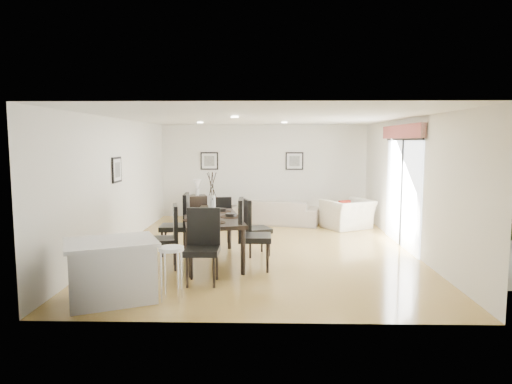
{
  "coord_description": "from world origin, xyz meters",
  "views": [
    {
      "loc": [
        0.09,
        -9.41,
        2.23
      ],
      "look_at": [
        -0.14,
        0.4,
        1.13
      ],
      "focal_mm": 32.0,
      "sensor_mm": 36.0,
      "label": 1
    }
  ],
  "objects_px": {
    "dining_table": "(212,221)",
    "dining_chair_wfar": "(180,221)",
    "dining_chair_efar": "(252,224)",
    "armchair": "(348,214)",
    "dining_chair_wnear": "(169,233)",
    "dining_chair_enear": "(249,230)",
    "sofa": "(277,212)",
    "bar_stool": "(171,255)",
    "coffee_table": "(219,214)",
    "kitchen_island": "(112,270)",
    "side_table": "(198,207)",
    "dining_chair_head": "(203,241)",
    "dining_chair_foot": "(220,218)"
  },
  "relations": [
    {
      "from": "armchair",
      "to": "dining_table",
      "type": "distance_m",
      "value": 4.54
    },
    {
      "from": "armchair",
      "to": "dining_table",
      "type": "bearing_deg",
      "value": 17.93
    },
    {
      "from": "dining_table",
      "to": "dining_chair_efar",
      "type": "relative_size",
      "value": 1.95
    },
    {
      "from": "kitchen_island",
      "to": "bar_stool",
      "type": "xyz_separation_m",
      "value": [
        0.85,
        0.0,
        0.23
      ]
    },
    {
      "from": "dining_chair_enear",
      "to": "armchair",
      "type": "bearing_deg",
      "value": -32.95
    },
    {
      "from": "dining_chair_foot",
      "to": "kitchen_island",
      "type": "relative_size",
      "value": 0.71
    },
    {
      "from": "dining_chair_wfar",
      "to": "dining_chair_enear",
      "type": "distance_m",
      "value": 1.73
    },
    {
      "from": "armchair",
      "to": "dining_chair_wfar",
      "type": "xyz_separation_m",
      "value": [
        -3.79,
        -2.79,
        0.31
      ]
    },
    {
      "from": "dining_chair_enear",
      "to": "coffee_table",
      "type": "height_order",
      "value": "dining_chair_enear"
    },
    {
      "from": "sofa",
      "to": "dining_table",
      "type": "xyz_separation_m",
      "value": [
        -1.28,
        -3.89,
        0.42
      ]
    },
    {
      "from": "dining_chair_wfar",
      "to": "dining_chair_wnear",
      "type": "bearing_deg",
      "value": -4.0
    },
    {
      "from": "dining_chair_efar",
      "to": "dining_chair_head",
      "type": "bearing_deg",
      "value": 135.3
    },
    {
      "from": "sofa",
      "to": "coffee_table",
      "type": "distance_m",
      "value": 1.66
    },
    {
      "from": "armchair",
      "to": "sofa",
      "type": "bearing_deg",
      "value": -47.03
    },
    {
      "from": "dining_table",
      "to": "dining_chair_enear",
      "type": "distance_m",
      "value": 0.86
    },
    {
      "from": "coffee_table",
      "to": "kitchen_island",
      "type": "height_order",
      "value": "kitchen_island"
    },
    {
      "from": "dining_chair_wnear",
      "to": "dining_chair_efar",
      "type": "relative_size",
      "value": 1.01
    },
    {
      "from": "dining_chair_wnear",
      "to": "dining_chair_head",
      "type": "bearing_deg",
      "value": 29.47
    },
    {
      "from": "dining_chair_wnear",
      "to": "kitchen_island",
      "type": "bearing_deg",
      "value": -29.23
    },
    {
      "from": "dining_chair_wnear",
      "to": "dining_chair_wfar",
      "type": "distance_m",
      "value": 0.99
    },
    {
      "from": "dining_chair_efar",
      "to": "dining_chair_foot",
      "type": "relative_size",
      "value": 1.05
    },
    {
      "from": "dining_chair_wfar",
      "to": "bar_stool",
      "type": "xyz_separation_m",
      "value": [
        0.38,
        -2.62,
        -0.02
      ]
    },
    {
      "from": "sofa",
      "to": "dining_chair_wnear",
      "type": "relative_size",
      "value": 2.0
    },
    {
      "from": "sofa",
      "to": "dining_chair_efar",
      "type": "height_order",
      "value": "dining_chair_efar"
    },
    {
      "from": "dining_chair_foot",
      "to": "dining_chair_wfar",
      "type": "bearing_deg",
      "value": 37.1
    },
    {
      "from": "dining_chair_foot",
      "to": "kitchen_island",
      "type": "distance_m",
      "value": 3.57
    },
    {
      "from": "dining_chair_enear",
      "to": "dining_chair_foot",
      "type": "xyz_separation_m",
      "value": [
        -0.68,
        1.75,
        -0.1
      ]
    },
    {
      "from": "dining_chair_head",
      "to": "dining_chair_foot",
      "type": "xyz_separation_m",
      "value": [
        0.01,
        2.49,
        -0.06
      ]
    },
    {
      "from": "dining_chair_foot",
      "to": "dining_chair_efar",
      "type": "bearing_deg",
      "value": 122.89
    },
    {
      "from": "dining_chair_foot",
      "to": "side_table",
      "type": "distance_m",
      "value": 3.67
    },
    {
      "from": "dining_chair_wnear",
      "to": "dining_chair_efar",
      "type": "xyz_separation_m",
      "value": [
        1.43,
        0.95,
        -0.0
      ]
    },
    {
      "from": "dining_chair_head",
      "to": "armchair",
      "type": "bearing_deg",
      "value": 55.69
    },
    {
      "from": "dining_table",
      "to": "dining_chair_wfar",
      "type": "distance_m",
      "value": 0.87
    },
    {
      "from": "sofa",
      "to": "dining_chair_foot",
      "type": "distance_m",
      "value": 2.94
    },
    {
      "from": "dining_chair_wnear",
      "to": "dining_chair_efar",
      "type": "distance_m",
      "value": 1.71
    },
    {
      "from": "dining_chair_wfar",
      "to": "armchair",
      "type": "bearing_deg",
      "value": 122.96
    },
    {
      "from": "coffee_table",
      "to": "bar_stool",
      "type": "height_order",
      "value": "bar_stool"
    },
    {
      "from": "dining_chair_wnear",
      "to": "dining_chair_enear",
      "type": "relative_size",
      "value": 0.9
    },
    {
      "from": "dining_table",
      "to": "coffee_table",
      "type": "height_order",
      "value": "dining_table"
    },
    {
      "from": "dining_chair_foot",
      "to": "kitchen_island",
      "type": "height_order",
      "value": "dining_chair_foot"
    },
    {
      "from": "armchair",
      "to": "dining_chair_enear",
      "type": "bearing_deg",
      "value": 28.88
    },
    {
      "from": "dining_chair_wnear",
      "to": "dining_chair_head",
      "type": "xyz_separation_m",
      "value": [
        0.71,
        -0.76,
        0.03
      ]
    },
    {
      "from": "sofa",
      "to": "side_table",
      "type": "relative_size",
      "value": 3.36
    },
    {
      "from": "side_table",
      "to": "armchair",
      "type": "bearing_deg",
      "value": -19.71
    },
    {
      "from": "dining_chair_enear",
      "to": "dining_chair_wnear",
      "type": "bearing_deg",
      "value": 88.19
    },
    {
      "from": "dining_chair_head",
      "to": "dining_chair_enear",
      "type": "bearing_deg",
      "value": 46.41
    },
    {
      "from": "side_table",
      "to": "bar_stool",
      "type": "height_order",
      "value": "bar_stool"
    },
    {
      "from": "sofa",
      "to": "bar_stool",
      "type": "height_order",
      "value": "bar_stool"
    },
    {
      "from": "dining_chair_efar",
      "to": "armchair",
      "type": "bearing_deg",
      "value": -61.89
    },
    {
      "from": "sofa",
      "to": "bar_stool",
      "type": "xyz_separation_m",
      "value": [
        -1.6,
        -6.0,
        0.33
      ]
    }
  ]
}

